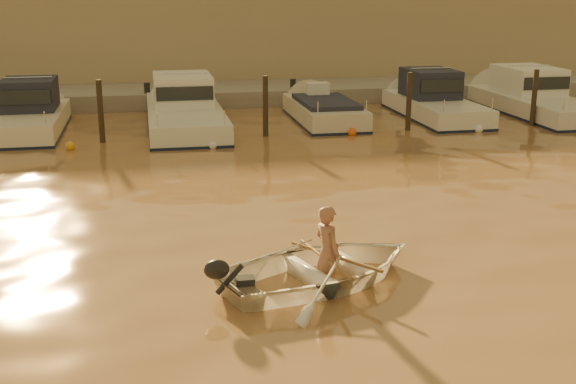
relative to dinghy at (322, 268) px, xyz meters
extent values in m
plane|color=#8F6039|center=(1.29, -1.45, -0.26)|extent=(160.00, 160.00, 0.00)
imported|color=white|center=(0.00, 0.00, 0.00)|extent=(4.31, 3.68, 0.76)
imported|color=#97614B|center=(0.09, 0.03, 0.26)|extent=(0.57, 0.70, 1.64)
cylinder|color=brown|center=(0.24, 0.08, 0.16)|extent=(1.15, 1.82, 0.13)
cylinder|color=brown|center=(0.05, 0.02, 0.16)|extent=(0.41, 2.08, 0.13)
cylinder|color=#2D2319|center=(-4.21, 12.35, 0.64)|extent=(0.18, 0.18, 2.20)
cylinder|color=#2D2319|center=(1.09, 12.35, 0.64)|extent=(0.18, 0.18, 2.20)
cylinder|color=#2D2319|center=(6.09, 12.35, 0.64)|extent=(0.18, 0.18, 2.20)
cylinder|color=#2D2319|center=(10.79, 12.35, 0.64)|extent=(0.18, 0.18, 2.20)
sphere|color=orange|center=(-5.14, 11.49, -0.16)|extent=(0.30, 0.30, 0.30)
sphere|color=silver|center=(-0.83, 10.80, -0.16)|extent=(0.30, 0.30, 0.30)
sphere|color=#DC5519|center=(3.95, 11.89, -0.16)|extent=(0.30, 0.30, 0.30)
sphere|color=silver|center=(8.36, 11.57, -0.16)|extent=(0.30, 0.30, 0.30)
cube|color=gray|center=(1.29, 20.05, -0.11)|extent=(52.00, 4.00, 1.00)
cube|color=#9E8466|center=(1.29, 25.55, 2.14)|extent=(46.00, 7.00, 4.80)
camera|label=1|loc=(-2.78, -11.03, 4.61)|focal=45.00mm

